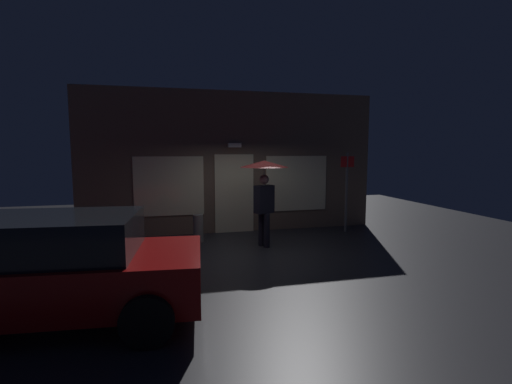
# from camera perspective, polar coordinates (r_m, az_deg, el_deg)

# --- Properties ---
(ground_plane) EXTENTS (18.00, 18.00, 0.00)m
(ground_plane) POSITION_cam_1_polar(r_m,az_deg,el_deg) (8.48, -0.58, -9.34)
(ground_plane) COLOR #26262B
(building_facade) EXTENTS (8.34, 0.48, 3.94)m
(building_facade) POSITION_cam_1_polar(r_m,az_deg,el_deg) (10.46, -3.58, 4.49)
(building_facade) COLOR brown
(building_facade) RESTS_ON ground
(person_with_umbrella) EXTENTS (1.15, 1.15, 2.07)m
(person_with_umbrella) POSITION_cam_1_polar(r_m,az_deg,el_deg) (8.71, 1.27, 1.92)
(person_with_umbrella) COLOR black
(person_with_umbrella) RESTS_ON ground
(parked_car) EXTENTS (4.06, 2.22, 1.45)m
(parked_car) POSITION_cam_1_polar(r_m,az_deg,el_deg) (5.70, -29.08, -10.34)
(parked_car) COLOR maroon
(parked_car) RESTS_ON ground
(street_sign_post) EXTENTS (0.40, 0.07, 2.25)m
(street_sign_post) POSITION_cam_1_polar(r_m,az_deg,el_deg) (10.64, 13.86, 0.73)
(street_sign_post) COLOR #595B60
(street_sign_post) RESTS_ON ground
(sidewalk_bollard) EXTENTS (0.25, 0.25, 0.69)m
(sidewalk_bollard) POSITION_cam_1_polar(r_m,az_deg,el_deg) (9.47, -8.94, -5.56)
(sidewalk_bollard) COLOR slate
(sidewalk_bollard) RESTS_ON ground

